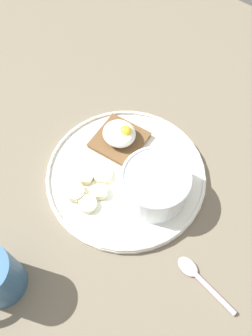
# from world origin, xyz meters

# --- Properties ---
(ground_plane) EXTENTS (1.20, 1.20, 0.02)m
(ground_plane) POSITION_xyz_m (0.00, 0.00, 0.01)
(ground_plane) COLOR #706654
(ground_plane) RESTS_ON ground
(plate) EXTENTS (0.29, 0.29, 0.02)m
(plate) POSITION_xyz_m (0.00, 0.00, 0.03)
(plate) COLOR white
(plate) RESTS_ON ground_plane
(oatmeal_bowl) EXTENTS (0.11, 0.11, 0.06)m
(oatmeal_bowl) POSITION_xyz_m (0.06, -0.00, 0.06)
(oatmeal_bowl) COLOR white
(oatmeal_bowl) RESTS_ON plate
(toast_slice) EXTENTS (0.10, 0.10, 0.01)m
(toast_slice) POSITION_xyz_m (-0.05, 0.05, 0.04)
(toast_slice) COLOR brown
(toast_slice) RESTS_ON plate
(poached_egg) EXTENTS (0.06, 0.06, 0.04)m
(poached_egg) POSITION_xyz_m (-0.05, 0.05, 0.06)
(poached_egg) COLOR white
(poached_egg) RESTS_ON toast_slice
(banana_slice_front) EXTENTS (0.04, 0.04, 0.01)m
(banana_slice_front) POSITION_xyz_m (-0.01, -0.09, 0.04)
(banana_slice_front) COLOR beige
(banana_slice_front) RESTS_ON plate
(banana_slice_left) EXTENTS (0.04, 0.04, 0.02)m
(banana_slice_left) POSITION_xyz_m (-0.01, -0.06, 0.04)
(banana_slice_left) COLOR #EDEAB6
(banana_slice_left) RESTS_ON plate
(banana_slice_back) EXTENTS (0.05, 0.05, 0.01)m
(banana_slice_back) POSITION_xyz_m (-0.03, -0.03, 0.03)
(banana_slice_back) COLOR #F3E9BB
(banana_slice_back) RESTS_ON plate
(banana_slice_right) EXTENTS (0.04, 0.04, 0.02)m
(banana_slice_right) POSITION_xyz_m (-0.04, -0.09, 0.04)
(banana_slice_right) COLOR beige
(banana_slice_right) RESTS_ON plate
(banana_slice_inner) EXTENTS (0.03, 0.03, 0.02)m
(banana_slice_inner) POSITION_xyz_m (-0.05, -0.05, 0.04)
(banana_slice_inner) COLOR beige
(banana_slice_inner) RESTS_ON plate
(spoon) EXTENTS (0.11, 0.03, 0.01)m
(spoon) POSITION_xyz_m (0.20, -0.07, 0.02)
(spoon) COLOR silver
(spoon) RESTS_ON ground_plane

